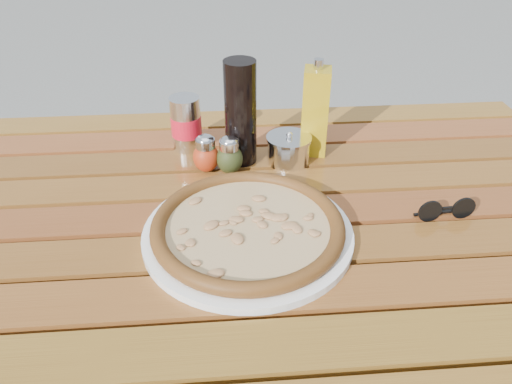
{
  "coord_description": "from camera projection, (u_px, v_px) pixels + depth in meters",
  "views": [
    {
      "loc": [
        -0.06,
        -0.74,
        1.29
      ],
      "look_at": [
        0.0,
        0.02,
        0.78
      ],
      "focal_mm": 35.0,
      "sensor_mm": 36.0,
      "label": 1
    }
  ],
  "objects": [
    {
      "name": "soda_can",
      "position": [
        186.0,
        124.0,
        1.09
      ],
      "size": [
        0.08,
        0.08,
        0.12
      ],
      "rotation": [
        0.0,
        0.0,
        0.28
      ],
      "color": "silver",
      "rests_on": "table"
    },
    {
      "name": "parmesan_tin",
      "position": [
        289.0,
        149.0,
        1.06
      ],
      "size": [
        0.1,
        0.1,
        0.07
      ],
      "rotation": [
        0.0,
        0.0,
        -0.08
      ],
      "color": "silver",
      "rests_on": "table"
    },
    {
      "name": "plate",
      "position": [
        248.0,
        234.0,
        0.86
      ],
      "size": [
        0.47,
        0.47,
        0.01
      ],
      "primitive_type": "cylinder",
      "rotation": [
        0.0,
        0.0,
        0.38
      ],
      "color": "white",
      "rests_on": "table"
    },
    {
      "name": "pizza",
      "position": [
        248.0,
        226.0,
        0.85
      ],
      "size": [
        0.45,
        0.45,
        0.03
      ],
      "rotation": [
        0.0,
        0.0,
        0.48
      ],
      "color": "beige",
      "rests_on": "plate"
    },
    {
      "name": "pepper_shaker",
      "position": [
        206.0,
        154.0,
        1.02
      ],
      "size": [
        0.06,
        0.06,
        0.08
      ],
      "rotation": [
        0.0,
        0.0,
        -0.16
      ],
      "color": "red",
      "rests_on": "table"
    },
    {
      "name": "oregano_shaker",
      "position": [
        230.0,
        155.0,
        1.02
      ],
      "size": [
        0.06,
        0.06,
        0.08
      ],
      "rotation": [
        0.0,
        0.0,
        0.2
      ],
      "color": "#373E19",
      "rests_on": "table"
    },
    {
      "name": "olive_oil_cruet",
      "position": [
        315.0,
        111.0,
        1.06
      ],
      "size": [
        0.07,
        0.07,
        0.21
      ],
      "rotation": [
        0.0,
        0.0,
        -0.21
      ],
      "color": "#AC8B12",
      "rests_on": "table"
    },
    {
      "name": "sunglasses",
      "position": [
        446.0,
        210.0,
        0.9
      ],
      "size": [
        0.11,
        0.03,
        0.04
      ],
      "rotation": [
        0.0,
        0.0,
        0.07
      ],
      "color": "black",
      "rests_on": "table"
    },
    {
      "name": "table",
      "position": [
        257.0,
        243.0,
        0.96
      ],
      "size": [
        1.4,
        0.9,
        0.75
      ],
      "color": "#3A1B0D",
      "rests_on": "ground"
    },
    {
      "name": "dark_bottle",
      "position": [
        240.0,
        113.0,
        1.02
      ],
      "size": [
        0.08,
        0.08,
        0.22
      ],
      "primitive_type": "cylinder",
      "rotation": [
        0.0,
        0.0,
        -0.24
      ],
      "color": "black",
      "rests_on": "table"
    }
  ]
}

